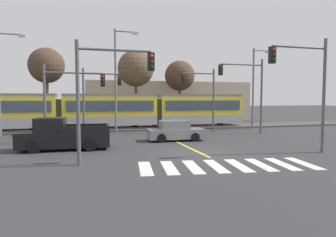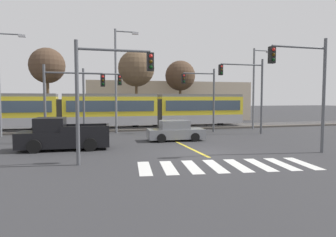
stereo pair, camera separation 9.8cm
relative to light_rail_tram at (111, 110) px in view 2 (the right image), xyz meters
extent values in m
plane|color=#333335|center=(3.94, -14.39, -2.05)|extent=(200.00, 200.00, 0.00)
cube|color=#4C4742|center=(3.94, 0.01, -1.96)|extent=(120.00, 4.00, 0.18)
cube|color=#939399|center=(3.94, -0.71, -1.82)|extent=(120.00, 0.08, 0.10)
cube|color=#939399|center=(3.94, 0.73, -1.82)|extent=(120.00, 0.08, 0.10)
cube|color=#9E9EA3|center=(-9.50, 0.01, -1.07)|extent=(9.00, 2.60, 0.90)
cube|color=yellow|center=(-9.50, 0.01, 0.33)|extent=(9.00, 2.60, 1.90)
cube|color=#384756|center=(-9.50, -1.31, 0.38)|extent=(8.28, 0.04, 1.04)
cube|color=slate|center=(-9.50, 0.01, 1.42)|extent=(9.00, 2.39, 0.28)
cylinder|color=black|center=(-7.03, 0.01, -1.52)|extent=(0.70, 0.20, 0.70)
cube|color=#9E9EA3|center=(0.00, 0.01, -1.07)|extent=(9.00, 2.60, 0.90)
cube|color=yellow|center=(0.00, 0.01, 0.33)|extent=(9.00, 2.60, 1.90)
cube|color=#384756|center=(0.00, -1.31, 0.38)|extent=(8.28, 0.04, 1.04)
cube|color=slate|center=(0.00, 0.01, 1.42)|extent=(9.00, 2.39, 0.28)
cylinder|color=black|center=(2.47, 0.01, -1.52)|extent=(0.70, 0.20, 0.70)
cylinder|color=black|center=(-2.48, 0.01, -1.52)|extent=(0.70, 0.20, 0.70)
cube|color=#9E9EA3|center=(9.50, 0.01, -1.07)|extent=(9.00, 2.60, 0.90)
cube|color=yellow|center=(9.50, 0.01, 0.33)|extent=(9.00, 2.60, 1.90)
cube|color=#384756|center=(9.50, -1.31, 0.38)|extent=(8.28, 0.04, 1.04)
cube|color=slate|center=(9.50, 0.01, 1.42)|extent=(9.00, 2.39, 0.28)
cylinder|color=black|center=(11.97, 0.01, -1.52)|extent=(0.70, 0.20, 0.70)
cylinder|color=black|center=(7.02, 0.01, -1.52)|extent=(0.70, 0.20, 0.70)
cube|color=#2D2D2D|center=(-4.75, 0.01, -0.37)|extent=(0.50, 2.34, 2.80)
cube|color=#2D2D2D|center=(4.75, 0.01, -0.37)|extent=(0.50, 2.34, 2.80)
cube|color=silver|center=(0.13, -17.13, -2.04)|extent=(0.93, 2.85, 0.01)
cube|color=silver|center=(1.22, -17.28, -2.04)|extent=(0.93, 2.85, 0.01)
cube|color=silver|center=(2.31, -17.43, -2.04)|extent=(0.93, 2.85, 0.01)
cube|color=silver|center=(3.40, -17.58, -2.04)|extent=(0.93, 2.85, 0.01)
cube|color=silver|center=(4.49, -17.72, -2.04)|extent=(0.93, 2.85, 0.01)
cube|color=silver|center=(5.58, -17.87, -2.04)|extent=(0.93, 2.85, 0.01)
cube|color=silver|center=(6.67, -18.02, -2.04)|extent=(0.93, 2.85, 0.01)
cube|color=silver|center=(7.76, -18.17, -2.04)|extent=(0.93, 2.85, 0.01)
cube|color=gold|center=(3.94, -8.82, -2.04)|extent=(0.20, 13.66, 0.01)
cube|color=gray|center=(4.09, -8.92, -1.53)|extent=(4.28, 1.92, 0.72)
cube|color=gray|center=(3.99, -8.92, -0.85)|extent=(2.18, 1.63, 0.64)
cube|color=#384756|center=(4.99, -8.97, -0.85)|extent=(0.17, 1.43, 0.52)
cube|color=#384756|center=(4.03, -8.14, -0.85)|extent=(1.78, 0.13, 0.48)
cylinder|color=black|center=(5.40, -8.14, -1.73)|extent=(0.65, 0.25, 0.64)
cylinder|color=black|center=(5.31, -9.84, -1.73)|extent=(0.65, 0.25, 0.64)
cylinder|color=black|center=(2.88, -8.01, -1.73)|extent=(0.65, 0.25, 0.64)
cylinder|color=black|center=(2.79, -9.70, -1.73)|extent=(0.65, 0.25, 0.64)
cube|color=black|center=(-3.69, -10.88, -1.38)|extent=(5.49, 2.22, 0.96)
cube|color=black|center=(-4.50, -10.84, -0.48)|extent=(1.79, 1.92, 0.84)
cube|color=#384756|center=(-5.25, -10.81, -0.46)|extent=(0.18, 1.70, 0.66)
cube|color=black|center=(-2.52, -11.86, -0.72)|extent=(2.70, 0.25, 0.36)
cube|color=black|center=(-2.44, -10.02, -0.72)|extent=(2.70, 0.25, 0.36)
cube|color=black|center=(-1.06, -11.01, -0.72)|extent=(0.21, 1.96, 0.36)
cylinder|color=black|center=(-5.30, -11.79, -1.65)|extent=(0.81, 0.32, 0.80)
cylinder|color=black|center=(-5.21, -9.83, -1.65)|extent=(0.81, 0.32, 0.80)
cylinder|color=black|center=(-2.18, -11.94, -1.65)|extent=(0.81, 0.32, 0.80)
cylinder|color=black|center=(-2.08, -9.98, -1.65)|extent=(0.81, 0.32, 0.80)
cylinder|color=#515459|center=(-2.77, -15.64, 0.89)|extent=(0.18, 0.18, 5.87)
cylinder|color=#515459|center=(-1.02, -15.64, 3.42)|extent=(3.50, 0.12, 0.12)
cube|color=black|center=(0.73, -15.64, 2.92)|extent=(0.32, 0.28, 0.90)
sphere|color=red|center=(0.73, -15.79, 3.19)|extent=(0.18, 0.18, 0.18)
sphere|color=#3A2706|center=(0.73, -15.79, 2.92)|extent=(0.18, 0.18, 0.18)
sphere|color=black|center=(0.73, -15.79, 2.65)|extent=(0.18, 0.18, 0.18)
cylinder|color=#515459|center=(12.72, -6.81, 1.27)|extent=(0.18, 0.18, 6.63)
cylinder|color=#515459|center=(10.72, -6.81, 4.04)|extent=(4.00, 0.12, 0.12)
cube|color=black|center=(8.72, -6.81, 3.54)|extent=(0.32, 0.28, 0.90)
sphere|color=red|center=(8.72, -6.96, 3.81)|extent=(0.18, 0.18, 0.18)
sphere|color=#3A2706|center=(8.72, -6.96, 3.54)|extent=(0.18, 0.18, 0.18)
sphere|color=black|center=(8.72, -6.96, 3.27)|extent=(0.18, 0.18, 0.18)
cylinder|color=#515459|center=(-5.16, -7.79, 0.72)|extent=(0.18, 0.18, 5.52)
cylinder|color=#515459|center=(-3.16, -7.79, 2.93)|extent=(4.00, 0.12, 0.12)
cube|color=black|center=(-1.16, -7.79, 2.43)|extent=(0.32, 0.28, 0.90)
sphere|color=red|center=(-1.16, -7.94, 2.70)|extent=(0.18, 0.18, 0.18)
sphere|color=#3A2706|center=(-1.16, -7.94, 2.43)|extent=(0.18, 0.18, 0.18)
sphere|color=black|center=(-1.16, -7.94, 2.16)|extent=(0.18, 0.18, 0.18)
cylinder|color=#515459|center=(-2.54, -4.24, 0.78)|extent=(0.18, 0.18, 5.66)
cylinder|color=#515459|center=(-1.04, -4.24, 3.19)|extent=(3.00, 0.12, 0.12)
cube|color=black|center=(0.46, -4.24, 2.69)|extent=(0.32, 0.28, 0.90)
sphere|color=red|center=(0.46, -4.39, 2.96)|extent=(0.18, 0.18, 0.18)
sphere|color=#3A2706|center=(0.46, -4.39, 2.69)|extent=(0.18, 0.18, 0.18)
sphere|color=black|center=(0.46, -4.39, 2.42)|extent=(0.18, 0.18, 0.18)
cylinder|color=#515459|center=(9.20, -4.37, 0.91)|extent=(0.18, 0.18, 5.92)
cylinder|color=#515459|center=(7.70, -4.37, 3.40)|extent=(3.00, 0.12, 0.12)
cube|color=black|center=(6.20, -4.37, 2.90)|extent=(0.32, 0.28, 0.90)
sphere|color=red|center=(6.20, -4.52, 3.17)|extent=(0.18, 0.18, 0.18)
sphere|color=#3A2706|center=(6.20, -4.52, 2.90)|extent=(0.18, 0.18, 0.18)
sphere|color=black|center=(6.20, -4.52, 2.63)|extent=(0.18, 0.18, 0.18)
cylinder|color=#515459|center=(10.88, -16.00, 1.24)|extent=(0.18, 0.18, 6.58)
cylinder|color=#515459|center=(9.13, -16.00, 3.96)|extent=(3.50, 0.12, 0.12)
cube|color=black|center=(7.38, -16.00, 3.46)|extent=(0.32, 0.28, 0.90)
sphere|color=red|center=(7.38, -16.15, 3.73)|extent=(0.18, 0.18, 0.18)
sphere|color=#3A2706|center=(7.38, -16.15, 3.46)|extent=(0.18, 0.18, 0.18)
sphere|color=black|center=(7.38, -16.15, 3.19)|extent=(0.18, 0.18, 0.18)
cylinder|color=slate|center=(-8.31, -2.77, 6.39)|extent=(1.86, 0.12, 0.12)
cube|color=#B2B2B7|center=(-7.38, -2.77, 6.29)|extent=(0.56, 0.28, 0.20)
cylinder|color=slate|center=(0.27, -2.80, 2.64)|extent=(0.20, 0.20, 9.38)
cylinder|color=slate|center=(1.17, -2.80, 7.13)|extent=(1.80, 0.12, 0.12)
cube|color=#B2B2B7|center=(2.07, -2.80, 7.03)|extent=(0.56, 0.28, 0.20)
cylinder|color=slate|center=(14.38, -2.71, 2.10)|extent=(0.20, 0.20, 8.29)
cylinder|color=slate|center=(15.25, -2.71, 6.05)|extent=(1.74, 0.12, 0.12)
cube|color=#B2B2B7|center=(16.12, -2.71, 5.95)|extent=(0.56, 0.28, 0.20)
cylinder|color=brown|center=(-6.32, 4.46, 0.92)|extent=(0.32, 0.32, 5.94)
sphere|color=#4C3828|center=(-6.32, 4.46, 4.65)|extent=(3.79, 3.79, 3.79)
cylinder|color=brown|center=(3.32, 4.32, 0.85)|extent=(0.32, 0.32, 5.79)
sphere|color=brown|center=(3.32, 4.32, 4.58)|extent=(4.20, 4.20, 4.20)
cylinder|color=brown|center=(9.19, 5.95, 0.59)|extent=(0.32, 0.32, 5.27)
sphere|color=#4C3828|center=(9.19, 5.95, 3.98)|extent=(3.78, 3.78, 3.78)
cube|color=tan|center=(9.21, 11.47, 0.70)|extent=(23.11, 6.00, 5.49)
camera|label=1|loc=(-2.49, -30.26, 1.11)|focal=32.00mm
camera|label=2|loc=(-2.40, -30.29, 1.11)|focal=32.00mm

